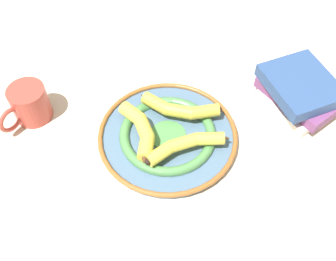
# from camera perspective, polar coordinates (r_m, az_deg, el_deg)

# --- Properties ---
(ground_plane) EXTENTS (2.80, 2.80, 0.00)m
(ground_plane) POSITION_cam_1_polar(r_m,az_deg,el_deg) (0.96, -0.42, -1.76)
(ground_plane) COLOR beige
(decorative_bowl) EXTENTS (0.34, 0.34, 0.03)m
(decorative_bowl) POSITION_cam_1_polar(r_m,az_deg,el_deg) (0.96, -0.00, -0.74)
(decorative_bowl) COLOR slate
(decorative_bowl) RESTS_ON ground_plane
(banana_a) EXTENTS (0.15, 0.17, 0.03)m
(banana_a) POSITION_cam_1_polar(r_m,az_deg,el_deg) (0.90, 2.66, -2.03)
(banana_a) COLOR yellow
(banana_a) RESTS_ON decorative_bowl
(banana_b) EXTENTS (0.15, 0.14, 0.03)m
(banana_b) POSITION_cam_1_polar(r_m,az_deg,el_deg) (0.93, -3.92, 0.04)
(banana_b) COLOR yellow
(banana_b) RESTS_ON decorative_bowl
(banana_c) EXTENTS (0.20, 0.09, 0.03)m
(banana_c) POSITION_cam_1_polar(r_m,az_deg,el_deg) (0.97, 1.50, 3.23)
(banana_c) COLOR gold
(banana_c) RESTS_ON decorative_bowl
(book_stack) EXTENTS (0.25, 0.23, 0.09)m
(book_stack) POSITION_cam_1_polar(r_m,az_deg,el_deg) (1.06, 18.54, 5.41)
(book_stack) COLOR silver
(book_stack) RESTS_ON ground_plane
(coffee_mug) EXTENTS (0.09, 0.14, 0.09)m
(coffee_mug) POSITION_cam_1_polar(r_m,az_deg,el_deg) (1.04, -19.52, 3.69)
(coffee_mug) COLOR #B24238
(coffee_mug) RESTS_ON ground_plane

